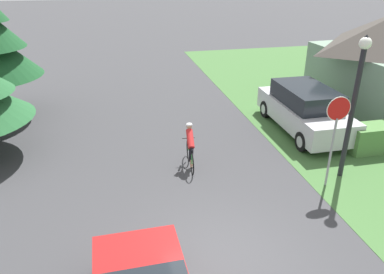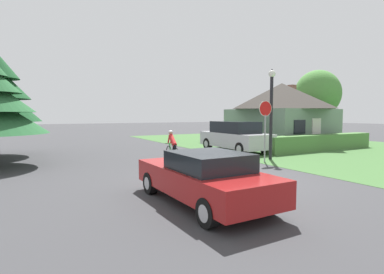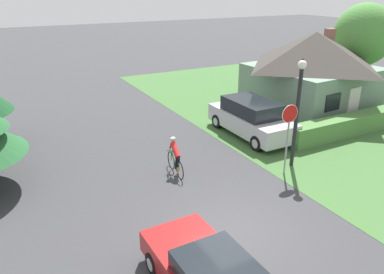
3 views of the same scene
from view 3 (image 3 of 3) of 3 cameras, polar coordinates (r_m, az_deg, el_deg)
name	(u,v)px [view 3 (image 3 of 3)]	position (r m, az deg, el deg)	size (l,w,h in m)	color
ground_plane	(234,235)	(11.76, 6.44, -14.64)	(140.00, 140.00, 0.00)	#38383A
grass_verge_right	(374,129)	(21.89, 25.96, 1.09)	(16.00, 36.00, 0.01)	#3D6633
cottage_house	(313,70)	(23.50, 17.90, 9.65)	(7.19, 6.86, 4.61)	slate
hedge_row	(357,123)	(20.87, 23.83, 1.93)	(8.73, 0.90, 0.99)	#4C7A3D
cyclist	(175,157)	(14.82, -2.56, -3.11)	(0.44, 1.71, 1.51)	black
parked_suv_right	(251,118)	(18.81, 9.00, 2.85)	(2.08, 5.00, 1.83)	#B7B7BC
stop_sign	(289,126)	(14.75, 14.52, 1.66)	(0.72, 0.07, 2.88)	gray
street_lamp	(298,102)	(15.34, 15.86, 5.09)	(0.35, 0.35, 4.48)	black
deciduous_tree_right	(364,35)	(27.74, 24.68, 13.95)	(3.82, 3.82, 6.05)	#4C3823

